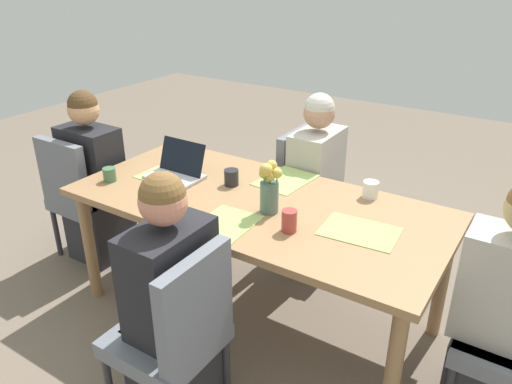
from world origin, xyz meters
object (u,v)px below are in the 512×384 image
flower_vase (269,188)px  coffee_mug_centre_right (231,177)px  dining_table (256,213)px  person_head_left_right_near (502,323)px  person_head_right_left_near (95,187)px  coffee_mug_centre_left (110,175)px  person_far_left_far (173,311)px  coffee_mug_near_right (371,190)px  person_near_left_mid (315,192)px  chair_near_left_mid (309,190)px  chair_head_right_left_near (81,193)px  chair_far_left_far (177,330)px  laptop_head_right_left_near (177,170)px  coffee_mug_near_left (289,221)px

flower_vase → coffee_mug_centre_right: flower_vase is taller
dining_table → person_head_left_right_near: size_ratio=1.72×
person_head_right_left_near → coffee_mug_centre_left: person_head_right_left_near is taller
person_head_right_left_near → coffee_mug_centre_left: bearing=153.4°
person_far_left_far → flower_vase: person_far_left_far is taller
person_head_right_left_near → coffee_mug_centre_left: 0.55m
dining_table → person_far_left_far: 0.76m
person_head_right_left_near → coffee_mug_near_right: (-1.79, -0.41, 0.28)m
person_near_left_mid → coffee_mug_centre_left: size_ratio=14.77×
dining_table → flower_vase: bearing=149.9°
person_far_left_far → person_head_left_right_near: bearing=-150.1°
dining_table → chair_near_left_mid: 0.80m
flower_vase → coffee_mug_near_right: bearing=-130.0°
chair_head_right_left_near → coffee_mug_centre_left: 0.59m
coffee_mug_centre_left → person_near_left_mid: bearing=-132.0°
person_head_right_left_near → chair_far_left_far: bearing=151.2°
dining_table → person_near_left_mid: person_near_left_mid is taller
chair_near_left_mid → person_head_left_right_near: 1.57m
chair_head_right_left_near → laptop_head_right_left_near: size_ratio=2.81×
person_head_left_right_near → coffee_mug_near_left: 1.02m
person_far_left_far → person_head_left_right_near: size_ratio=1.00×
dining_table → coffee_mug_near_right: 0.64m
coffee_mug_near_right → person_head_right_left_near: bearing=12.8°
coffee_mug_near_right → coffee_mug_centre_right: size_ratio=0.99×
laptop_head_right_left_near → coffee_mug_near_right: size_ratio=3.45×
person_near_left_mid → dining_table: bearing=89.5°
dining_table → person_near_left_mid: (-0.01, -0.72, -0.15)m
chair_head_right_left_near → coffee_mug_centre_right: (-1.12, -0.20, 0.30)m
person_far_left_far → coffee_mug_near_left: bearing=-116.1°
person_near_left_mid → coffee_mug_centre_right: bearing=69.2°
coffee_mug_near_right → laptop_head_right_left_near: bearing=18.8°
chair_far_left_far → coffee_mug_near_right: (-0.39, -1.18, 0.30)m
person_head_left_right_near → coffee_mug_centre_right: size_ratio=12.81×
dining_table → person_far_left_far: bearing=93.3°
laptop_head_right_left_near → coffee_mug_centre_left: laptop_head_right_left_near is taller
person_far_left_far → coffee_mug_near_left: person_far_left_far is taller
dining_table → laptop_head_right_left_near: laptop_head_right_left_near is taller
chair_near_left_mid → person_head_right_left_near: bearing=33.6°
laptop_head_right_left_near → coffee_mug_centre_left: bearing=41.0°
person_near_left_mid → coffee_mug_centre_left: 1.33m
chair_near_left_mid → coffee_mug_centre_left: (0.79, 1.02, 0.30)m
flower_vase → dining_table: bearing=-30.1°
dining_table → chair_far_left_far: size_ratio=2.28×
laptop_head_right_left_near → coffee_mug_centre_right: (-0.34, -0.09, 0.00)m
chair_far_left_far → flower_vase: 0.83m
chair_far_left_far → coffee_mug_centre_left: bearing=-29.7°
person_head_right_left_near → coffee_mug_centre_left: size_ratio=14.77×
chair_far_left_far → coffee_mug_centre_left: (0.98, -0.56, 0.30)m
person_head_right_left_near → person_far_left_far: (-1.33, 0.71, 0.00)m
coffee_mug_near_left → coffee_mug_centre_left: coffee_mug_near_left is taller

